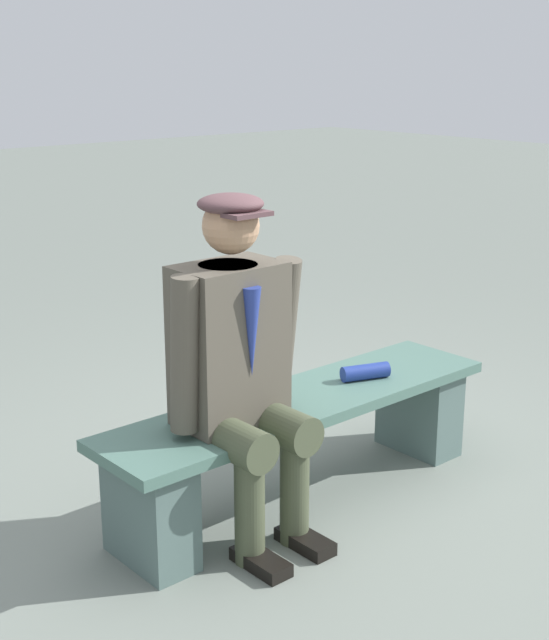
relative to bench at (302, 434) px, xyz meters
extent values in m
plane|color=slate|center=(0.00, 0.00, -0.28)|extent=(30.00, 30.00, 0.00)
cube|color=#486B60|center=(0.00, 0.00, 0.14)|extent=(1.79, 0.43, 0.04)
cube|color=#4E6561|center=(-0.74, 0.00, -0.08)|extent=(0.19, 0.37, 0.40)
cube|color=#4E6561|center=(0.74, 0.00, -0.08)|extent=(0.19, 0.37, 0.40)
cube|color=#524B40|center=(0.37, 0.00, 0.46)|extent=(0.39, 0.25, 0.60)
cylinder|color=#1E2338|center=(0.37, 0.00, 0.73)|extent=(0.22, 0.22, 0.06)
cone|color=navy|center=(0.37, 0.13, 0.54)|extent=(0.07, 0.07, 0.33)
sphere|color=tan|center=(0.37, 0.02, 0.90)|extent=(0.20, 0.20, 0.20)
ellipsoid|color=#52373B|center=(0.37, 0.02, 0.98)|extent=(0.24, 0.24, 0.07)
cube|color=#52373B|center=(0.37, 0.11, 0.95)|extent=(0.16, 0.09, 0.02)
cylinder|color=#444B34|center=(0.26, 0.12, 0.16)|extent=(0.15, 0.40, 0.15)
cylinder|color=#444B34|center=(0.26, 0.24, -0.06)|extent=(0.11, 0.11, 0.45)
cube|color=black|center=(0.26, 0.30, -0.26)|extent=(0.10, 0.24, 0.05)
cylinder|color=#524B40|center=(0.14, 0.04, 0.48)|extent=(0.12, 0.19, 0.57)
cylinder|color=#444B34|center=(0.48, 0.12, 0.16)|extent=(0.15, 0.40, 0.15)
cylinder|color=#444B34|center=(0.48, 0.24, -0.06)|extent=(0.11, 0.11, 0.45)
cube|color=black|center=(0.48, 0.30, -0.26)|extent=(0.10, 0.24, 0.05)
cylinder|color=#524B40|center=(0.60, 0.04, 0.48)|extent=(0.11, 0.14, 0.57)
cylinder|color=navy|center=(-0.34, 0.02, 0.19)|extent=(0.22, 0.13, 0.07)
camera|label=1|loc=(2.30, 2.46, 1.46)|focal=50.41mm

